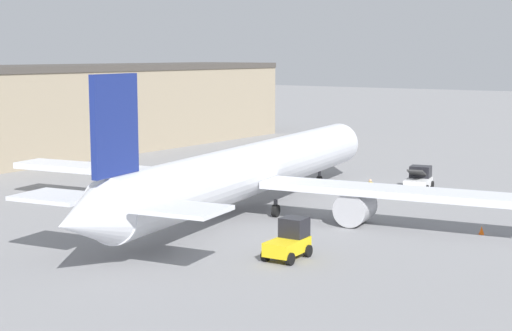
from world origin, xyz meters
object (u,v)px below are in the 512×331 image
at_px(airplane, 250,171).
at_px(belt_loader_truck, 419,179).
at_px(baggage_tug, 289,240).
at_px(ground_crew_worker, 370,190).
at_px(safety_cone_near, 482,230).

distance_m(airplane, belt_loader_truck, 17.14).
bearing_deg(belt_loader_truck, baggage_tug, 175.05).
distance_m(airplane, baggage_tug, 13.66).
bearing_deg(baggage_tug, ground_crew_worker, 9.20).
distance_m(belt_loader_truck, safety_cone_near, 16.53).
height_order(ground_crew_worker, baggage_tug, baggage_tug).
bearing_deg(baggage_tug, belt_loader_truck, 3.32).
relative_size(baggage_tug, safety_cone_near, 5.64).
xyz_separation_m(airplane, ground_crew_worker, (8.73, -5.42, -2.11)).
height_order(airplane, belt_loader_truck, airplane).
xyz_separation_m(ground_crew_worker, belt_loader_truck, (6.99, -1.09, 0.03)).
relative_size(airplane, belt_loader_truck, 12.07).
height_order(baggage_tug, belt_loader_truck, baggage_tug).
relative_size(baggage_tug, belt_loader_truck, 0.86).
height_order(airplane, ground_crew_worker, airplane).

